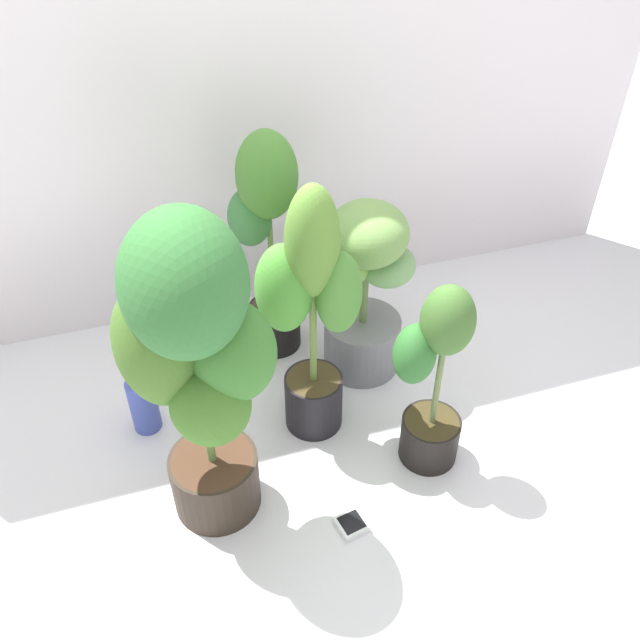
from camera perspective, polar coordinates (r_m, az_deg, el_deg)
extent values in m
plane|color=silver|center=(2.18, -0.32, -11.08)|extent=(8.00, 8.00, 0.00)
cube|color=silver|center=(2.32, -7.29, 22.03)|extent=(3.20, 0.01, 2.00)
cylinder|color=black|center=(2.50, -3.85, -0.40)|extent=(0.19, 0.19, 0.18)
cylinder|color=#3B3024|center=(2.45, -3.93, 1.04)|extent=(0.17, 0.17, 0.02)
cylinder|color=#5C7938|center=(2.27, -4.27, 7.11)|extent=(0.02, 0.02, 0.60)
ellipsoid|color=#487F31|center=(2.16, -4.56, 12.20)|extent=(0.24, 0.24, 0.30)
ellipsoid|color=#3C763C|center=(2.24, -6.02, 8.71)|extent=(0.20, 0.20, 0.21)
cylinder|color=slate|center=(2.40, 3.58, -1.90)|extent=(0.27, 0.27, 0.20)
cylinder|color=#493223|center=(2.34, 3.67, -0.17)|extent=(0.25, 0.25, 0.02)
cylinder|color=#5D7640|center=(2.21, 3.89, 4.00)|extent=(0.03, 0.03, 0.40)
ellipsoid|color=#729A4F|center=(2.13, 4.07, 7.35)|extent=(0.38, 0.38, 0.21)
ellipsoid|color=#7DAE4F|center=(2.18, 1.48, 4.99)|extent=(0.30, 0.30, 0.16)
ellipsoid|color=#6F9D5E|center=(2.20, 5.82, 4.68)|extent=(0.27, 0.27, 0.13)
cylinder|color=black|center=(2.14, 9.30, -9.87)|extent=(0.18, 0.18, 0.16)
cylinder|color=#3B311A|center=(2.09, 9.50, -8.61)|extent=(0.17, 0.17, 0.02)
cylinder|color=#627543|center=(1.93, 10.23, -3.98)|extent=(0.02, 0.02, 0.45)
ellipsoid|color=#3D642A|center=(1.81, 10.84, -0.05)|extent=(0.21, 0.21, 0.22)
ellipsoid|color=#2E672B|center=(1.87, 8.07, -2.87)|extent=(0.18, 0.18, 0.19)
cylinder|color=#30261D|center=(2.01, -8.89, -13.32)|extent=(0.25, 0.25, 0.19)
cylinder|color=#493020|center=(1.94, -9.15, -11.72)|extent=(0.23, 0.23, 0.02)
cylinder|color=#5C7E3A|center=(1.69, -10.37, -4.14)|extent=(0.02, 0.02, 0.69)
ellipsoid|color=#306930|center=(1.52, -11.51, 3.08)|extent=(0.34, 0.37, 0.36)
ellipsoid|color=#426925|center=(1.64, -13.65, -2.15)|extent=(0.30, 0.30, 0.36)
ellipsoid|color=#37702B|center=(1.64, -7.54, -2.66)|extent=(0.29, 0.30, 0.28)
ellipsoid|color=#3D6D24|center=(1.69, -9.32, -7.15)|extent=(0.24, 0.21, 0.25)
cylinder|color=black|center=(2.20, -0.54, -6.84)|extent=(0.19, 0.19, 0.20)
cylinder|color=#43351E|center=(2.13, -0.56, -5.16)|extent=(0.17, 0.17, 0.02)
cylinder|color=olive|center=(1.93, -0.61, 1.13)|extent=(0.02, 0.02, 0.58)
ellipsoid|color=#5B8934|center=(1.80, -0.66, 6.62)|extent=(0.22, 0.22, 0.35)
ellipsoid|color=#489132|center=(1.89, -3.11, 2.69)|extent=(0.22, 0.22, 0.29)
ellipsoid|color=#4E8A38|center=(1.91, 1.60, 2.33)|extent=(0.15, 0.14, 0.28)
cube|color=white|center=(2.01, 2.70, -17.04)|extent=(0.09, 0.09, 0.02)
cube|color=black|center=(2.00, 2.72, -16.84)|extent=(0.07, 0.07, 0.00)
cylinder|color=#4555B9|center=(2.25, -14.80, -7.02)|extent=(0.09, 0.09, 0.20)
cylinder|color=black|center=(2.18, -15.27, -5.02)|extent=(0.05, 0.05, 0.02)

